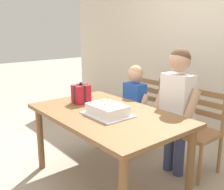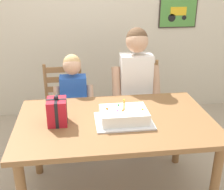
{
  "view_description": "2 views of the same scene",
  "coord_description": "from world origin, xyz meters",
  "px_view_note": "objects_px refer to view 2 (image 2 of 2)",
  "views": [
    {
      "loc": [
        1.95,
        -1.52,
        1.55
      ],
      "look_at": [
        -0.03,
        0.08,
        0.9
      ],
      "focal_mm": 43.18,
      "sensor_mm": 36.0,
      "label": 1
    },
    {
      "loc": [
        -0.29,
        -2.02,
        1.79
      ],
      "look_at": [
        -0.01,
        0.1,
        0.91
      ],
      "focal_mm": 46.27,
      "sensor_mm": 36.0,
      "label": 2
    }
  ],
  "objects_px": {
    "dining_table": "(115,129)",
    "child_younger": "(74,97)",
    "gift_box_red_large": "(57,112)",
    "child_older": "(136,81)",
    "birthday_cake": "(124,116)",
    "chair_left": "(64,107)",
    "chair_right": "(142,103)"
  },
  "relations": [
    {
      "from": "child_younger",
      "to": "birthday_cake",
      "type": "bearing_deg",
      "value": -61.86
    },
    {
      "from": "dining_table",
      "to": "child_younger",
      "type": "height_order",
      "value": "child_younger"
    },
    {
      "from": "child_younger",
      "to": "chair_left",
      "type": "bearing_deg",
      "value": 116.67
    },
    {
      "from": "child_older",
      "to": "gift_box_red_large",
      "type": "bearing_deg",
      "value": -137.75
    },
    {
      "from": "chair_left",
      "to": "dining_table",
      "type": "bearing_deg",
      "value": -63.94
    },
    {
      "from": "dining_table",
      "to": "gift_box_red_large",
      "type": "height_order",
      "value": "gift_box_red_large"
    },
    {
      "from": "chair_right",
      "to": "child_older",
      "type": "xyz_separation_m",
      "value": [
        -0.13,
        -0.22,
        0.35
      ]
    },
    {
      "from": "dining_table",
      "to": "gift_box_red_large",
      "type": "relative_size",
      "value": 6.61
    },
    {
      "from": "gift_box_red_large",
      "to": "chair_left",
      "type": "distance_m",
      "value": 0.98
    },
    {
      "from": "birthday_cake",
      "to": "chair_left",
      "type": "bearing_deg",
      "value": 117.8
    },
    {
      "from": "birthday_cake",
      "to": "dining_table",
      "type": "bearing_deg",
      "value": 141.22
    },
    {
      "from": "birthday_cake",
      "to": "child_older",
      "type": "bearing_deg",
      "value": 71.24
    },
    {
      "from": "chair_left",
      "to": "chair_right",
      "type": "bearing_deg",
      "value": -0.0
    },
    {
      "from": "dining_table",
      "to": "child_younger",
      "type": "xyz_separation_m",
      "value": [
        -0.33,
        0.67,
        0.02
      ]
    },
    {
      "from": "chair_right",
      "to": "gift_box_red_large",
      "type": "bearing_deg",
      "value": -134.29
    },
    {
      "from": "birthday_cake",
      "to": "gift_box_red_large",
      "type": "relative_size",
      "value": 1.88
    },
    {
      "from": "gift_box_red_large",
      "to": "child_older",
      "type": "distance_m",
      "value": 1.01
    },
    {
      "from": "birthday_cake",
      "to": "chair_right",
      "type": "distance_m",
      "value": 1.07
    },
    {
      "from": "birthday_cake",
      "to": "child_older",
      "type": "xyz_separation_m",
      "value": [
        0.24,
        0.72,
        0.03
      ]
    },
    {
      "from": "chair_left",
      "to": "child_older",
      "type": "bearing_deg",
      "value": -16.78
    },
    {
      "from": "gift_box_red_large",
      "to": "child_older",
      "type": "height_order",
      "value": "child_older"
    },
    {
      "from": "dining_table",
      "to": "child_older",
      "type": "distance_m",
      "value": 0.75
    },
    {
      "from": "birthday_cake",
      "to": "child_younger",
      "type": "relative_size",
      "value": 0.4
    },
    {
      "from": "birthday_cake",
      "to": "child_older",
      "type": "relative_size",
      "value": 0.33
    },
    {
      "from": "dining_table",
      "to": "chair_left",
      "type": "distance_m",
      "value": 1.01
    },
    {
      "from": "birthday_cake",
      "to": "chair_left",
      "type": "relative_size",
      "value": 0.48
    },
    {
      "from": "child_older",
      "to": "chair_right",
      "type": "bearing_deg",
      "value": 59.35
    },
    {
      "from": "chair_left",
      "to": "chair_right",
      "type": "xyz_separation_m",
      "value": [
        0.87,
        -0.0,
        0.0
      ]
    },
    {
      "from": "child_older",
      "to": "chair_left",
      "type": "bearing_deg",
      "value": 163.22
    },
    {
      "from": "gift_box_red_large",
      "to": "child_older",
      "type": "relative_size",
      "value": 0.17
    },
    {
      "from": "birthday_cake",
      "to": "gift_box_red_large",
      "type": "distance_m",
      "value": 0.51
    },
    {
      "from": "birthday_cake",
      "to": "child_younger",
      "type": "height_order",
      "value": "child_younger"
    }
  ]
}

